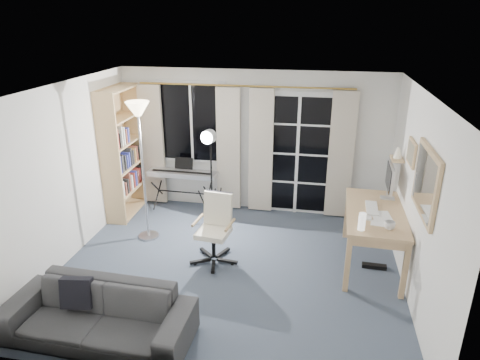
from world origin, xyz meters
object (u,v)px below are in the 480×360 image
studio_light (209,148)px  keyboard_piano (183,174)px  bookshelf (120,156)px  mug (390,224)px  monitor (390,178)px  torchiere_lamp (140,131)px  desk (375,218)px  office_chair (216,222)px  sofa (97,307)px

studio_light → keyboard_piano: bearing=156.0°
keyboard_piano → bookshelf: bearing=-161.1°
studio_light → mug: (2.53, -1.22, -0.44)m
keyboard_piano → mug: bearing=-27.5°
studio_light → monitor: size_ratio=2.82×
bookshelf → torchiere_lamp: (0.72, -0.77, 0.67)m
keyboard_piano → desk: 3.29m
bookshelf → office_chair: 2.27m
desk → mug: (0.10, -0.50, 0.16)m
studio_light → monitor: studio_light is taller
keyboard_piano → office_chair: office_chair is taller
keyboard_piano → studio_light: bearing=-37.9°
torchiere_lamp → desk: size_ratio=1.38×
office_chair → keyboard_piano: bearing=129.7°
keyboard_piano → desk: keyboard_piano is taller
monitor → bookshelf: bearing=175.7°
office_chair → sofa: bearing=-108.3°
keyboard_piano → sofa: keyboard_piano is taller
bookshelf → keyboard_piano: size_ratio=1.81×
torchiere_lamp → mug: size_ratio=15.96×
desk → torchiere_lamp: bearing=179.5°
monitor → torchiere_lamp: bearing=-173.0°
studio_light → office_chair: bearing=-56.1°
keyboard_piano → mug: size_ratio=9.07×
torchiere_lamp → keyboard_piano: torchiere_lamp is taller
bookshelf → torchiere_lamp: bearing=-48.2°
sofa → desk: bearing=36.3°
mug → keyboard_piano: bearing=151.3°
monitor → office_chair: bearing=-161.3°
bookshelf → monitor: (4.20, -0.47, 0.08)m
keyboard_piano → mug: (3.15, -1.73, 0.22)m
sofa → keyboard_piano: bearing=93.7°
bookshelf → sofa: 3.19m
monitor → mug: bearing=-93.6°
studio_light → mug: size_ratio=12.40×
torchiere_lamp → mug: torchiere_lamp is taller
studio_light → sofa: studio_light is taller
keyboard_piano → monitor: bearing=-12.2°
desk → studio_light: bearing=165.6°
keyboard_piano → office_chair: 1.74m
torchiere_lamp → sofa: (0.33, -2.17, -1.30)m
office_chair → sofa: office_chair is taller
keyboard_piano → studio_light: (0.62, -0.50, 0.66)m
bookshelf → mug: 4.35m
bookshelf → monitor: bearing=-7.8°
bookshelf → desk: bearing=-14.3°
torchiere_lamp → studio_light: size_ratio=1.29×
studio_light → sofa: (-0.52, -2.74, -0.92)m
office_chair → studio_light: bearing=115.6°
mug → bookshelf: bearing=160.9°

